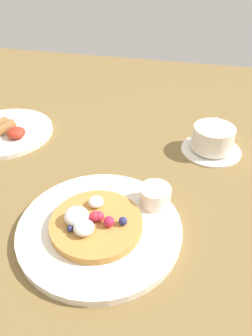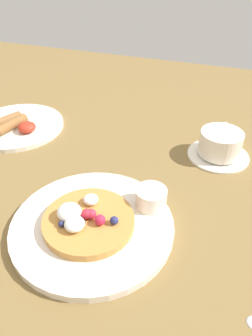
# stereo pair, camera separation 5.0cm
# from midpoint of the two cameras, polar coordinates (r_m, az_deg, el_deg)

# --- Properties ---
(ground_plane) EXTENTS (1.70, 1.51, 0.03)m
(ground_plane) POSITION_cam_midpoint_polar(r_m,az_deg,el_deg) (0.64, -3.34, -3.00)
(ground_plane) COLOR brown
(pancake_plate) EXTENTS (0.27, 0.27, 0.01)m
(pancake_plate) POSITION_cam_midpoint_polar(r_m,az_deg,el_deg) (0.53, -3.31, -10.37)
(pancake_plate) COLOR white
(pancake_plate) RESTS_ON ground_plane
(pancake_with_berries) EXTENTS (0.15, 0.15, 0.04)m
(pancake_with_berries) POSITION_cam_midpoint_polar(r_m,az_deg,el_deg) (0.52, -4.38, -9.35)
(pancake_with_berries) COLOR #C4853E
(pancake_with_berries) RESTS_ON pancake_plate
(syrup_ramekin) EXTENTS (0.05, 0.05, 0.03)m
(syrup_ramekin) POSITION_cam_midpoint_polar(r_m,az_deg,el_deg) (0.55, 7.17, -5.34)
(syrup_ramekin) COLOR white
(syrup_ramekin) RESTS_ON pancake_plate
(breakfast_plate) EXTENTS (0.23, 0.23, 0.01)m
(breakfast_plate) POSITION_cam_midpoint_polar(r_m,az_deg,el_deg) (0.84, -17.45, 7.18)
(breakfast_plate) COLOR white
(breakfast_plate) RESTS_ON ground_plane
(fried_breakfast) EXTENTS (0.15, 0.10, 0.03)m
(fried_breakfast) POSITION_cam_midpoint_polar(r_m,az_deg,el_deg) (0.82, -18.43, 7.51)
(fried_breakfast) COLOR brown
(fried_breakfast) RESTS_ON breakfast_plate
(coffee_saucer) EXTENTS (0.13, 0.13, 0.01)m
(coffee_saucer) POSITION_cam_midpoint_polar(r_m,az_deg,el_deg) (0.73, 18.14, 2.26)
(coffee_saucer) COLOR white
(coffee_saucer) RESTS_ON ground_plane
(coffee_cup) EXTENTS (0.09, 0.12, 0.05)m
(coffee_cup) POSITION_cam_midpoint_polar(r_m,az_deg,el_deg) (0.71, 18.62, 4.36)
(coffee_cup) COLOR white
(coffee_cup) RESTS_ON coffee_saucer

